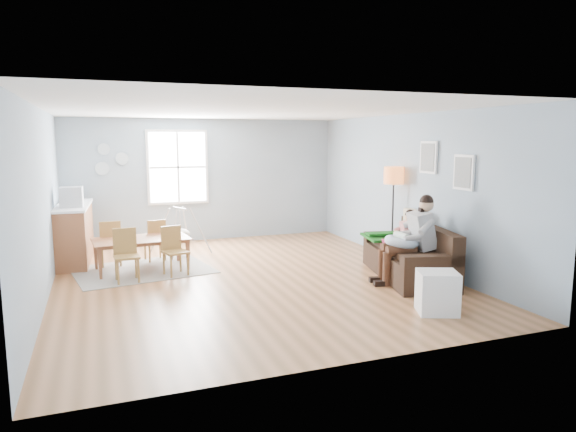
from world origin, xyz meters
name	(u,v)px	position (x,y,z in m)	size (l,w,h in m)	color
room	(248,128)	(0.00, 0.00, 2.42)	(8.40, 9.40, 3.90)	brown
window	(178,167)	(-0.60, 3.46, 1.65)	(1.32, 0.08, 1.62)	white
pictures	(445,164)	(2.97, -1.05, 1.85)	(0.05, 1.34, 0.74)	white
wall_plates	(109,160)	(-2.00, 3.47, 1.83)	(0.67, 0.02, 0.66)	#A5BDC6
sofa	(412,259)	(2.51, -0.89, 0.30)	(1.36, 2.28, 0.86)	black
green_throw	(393,237)	(2.59, -0.18, 0.55)	(0.97, 0.77, 0.04)	#135618
beige_pillow	(413,224)	(2.85, -0.40, 0.78)	(0.14, 0.52, 0.52)	#C2B994
father	(412,236)	(2.31, -1.15, 0.74)	(1.04, 0.57, 1.40)	#98989B
nursing_pillow	(401,242)	(2.15, -1.12, 0.66)	(0.53, 0.53, 0.15)	silver
infant	(401,236)	(2.16, -1.08, 0.75)	(0.14, 0.37, 0.14)	silver
toddler	(404,231)	(2.48, -0.68, 0.74)	(0.60, 0.41, 0.89)	silver
floor_lamp	(394,183)	(2.80, 0.19, 1.45)	(0.35, 0.35, 1.76)	black
storage_cube	(437,292)	(1.81, -2.50, 0.28)	(0.63, 0.60, 0.55)	white
rug	(143,270)	(-1.60, 1.12, 0.01)	(2.21, 1.68, 0.01)	gray
dining_table	(142,255)	(-1.60, 1.12, 0.28)	(1.59, 0.89, 0.56)	brown
chair_sw	(126,252)	(-1.89, 0.51, 0.47)	(0.40, 0.40, 0.85)	brown
chair_se	(174,248)	(-1.12, 0.64, 0.45)	(0.45, 0.45, 0.82)	brown
chair_nw	(110,241)	(-2.09, 1.59, 0.46)	(0.39, 0.39, 0.83)	brown
chair_ne	(156,238)	(-1.30, 1.73, 0.43)	(0.42, 0.42, 0.79)	brown
counter	(75,233)	(-2.70, 2.23, 0.54)	(0.67, 1.94, 1.07)	brown
monitor	(71,197)	(-2.71, 1.87, 1.25)	(0.39, 0.37, 0.35)	#B9B9BE
baby_swing	(181,234)	(-0.77, 2.19, 0.41)	(1.16, 1.17, 0.92)	#B9B9BE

